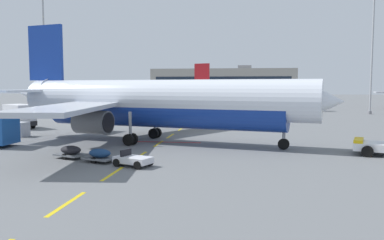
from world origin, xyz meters
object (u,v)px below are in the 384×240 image
object	(u,v)px
ground_power_truck	(17,116)
baggage_train	(100,155)
airliner_foreground	(156,103)
catering_truck	(81,112)
airliner_mid_left	(249,94)
apron_light_mast_far	(373,29)
apron_light_mast_near	(44,27)
uld_cargo_container	(20,129)

from	to	relation	value
ground_power_truck	baggage_train	size ratio (longest dim) A/B	0.84
airliner_foreground	catering_truck	bearing A→B (deg)	131.09
airliner_foreground	airliner_mid_left	size ratio (longest dim) A/B	1.12
ground_power_truck	apron_light_mast_far	world-z (taller)	apron_light_mast_far
airliner_mid_left	catering_truck	distance (m)	45.21
catering_truck	ground_power_truck	distance (m)	9.56
ground_power_truck	apron_light_mast_near	size ratio (longest dim) A/B	0.26
airliner_foreground	apron_light_mast_far	size ratio (longest dim) A/B	1.29
airliner_mid_left	uld_cargo_container	world-z (taller)	airliner_mid_left
ground_power_truck	apron_light_mast_far	bearing A→B (deg)	31.23
airliner_mid_left	ground_power_truck	size ratio (longest dim) A/B	4.33
airliner_mid_left	baggage_train	distance (m)	67.10
airliner_mid_left	ground_power_truck	world-z (taller)	airliner_mid_left
catering_truck	apron_light_mast_near	xyz separation A→B (m)	(-15.06, 17.29, 15.37)
uld_cargo_container	apron_light_mast_near	distance (m)	39.94
ground_power_truck	uld_cargo_container	distance (m)	9.96
baggage_train	catering_truck	bearing A→B (deg)	116.20
airliner_mid_left	apron_light_mast_far	bearing A→B (deg)	-27.61
catering_truck	baggage_train	distance (m)	31.85
uld_cargo_container	apron_light_mast_far	size ratio (longest dim) A/B	0.06
uld_cargo_container	airliner_mid_left	bearing A→B (deg)	64.79
baggage_train	uld_cargo_container	size ratio (longest dim) A/B	4.94
airliner_foreground	apron_light_mast_near	world-z (taller)	apron_light_mast_near
airliner_foreground	catering_truck	distance (m)	24.16
airliner_foreground	apron_light_mast_near	xyz separation A→B (m)	(-30.87, 35.41, 13.07)
apron_light_mast_far	catering_truck	bearing A→B (deg)	-152.65
catering_truck	apron_light_mast_near	bearing A→B (deg)	131.07
airliner_mid_left	apron_light_mast_near	xyz separation A→B (m)	(-40.15, -20.27, 13.44)
airliner_foreground	apron_light_mast_far	xyz separation A→B (m)	(32.91, 43.33, 12.51)
airliner_mid_left	catering_truck	bearing A→B (deg)	-123.74
apron_light_mast_near	airliner_mid_left	bearing A→B (deg)	26.79
airliner_mid_left	apron_light_mast_far	distance (m)	29.61
airliner_mid_left	apron_light_mast_far	xyz separation A→B (m)	(23.63, -12.36, 12.88)
airliner_mid_left	uld_cargo_container	size ratio (longest dim) A/B	17.89
apron_light_mast_near	apron_light_mast_far	world-z (taller)	apron_light_mast_near
ground_power_truck	uld_cargo_container	bearing A→B (deg)	-56.45
airliner_foreground	ground_power_truck	bearing A→B (deg)	154.14
uld_cargo_container	airliner_foreground	bearing A→B (deg)	-7.56
catering_truck	apron_light_mast_near	size ratio (longest dim) A/B	0.25
airliner_foreground	ground_power_truck	distance (m)	23.91
baggage_train	apron_light_mast_far	size ratio (longest dim) A/B	0.32
ground_power_truck	airliner_mid_left	bearing A→B (deg)	55.88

